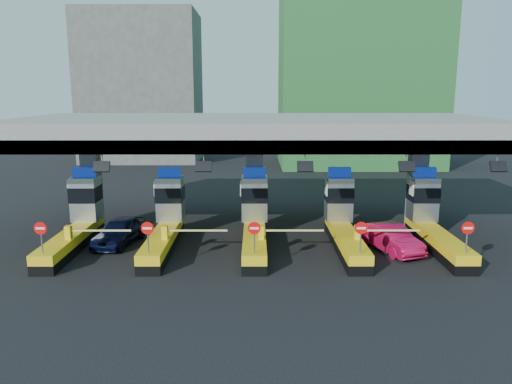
{
  "coord_description": "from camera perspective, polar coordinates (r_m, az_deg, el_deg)",
  "views": [
    {
      "loc": [
        0.04,
        -27.11,
        8.51
      ],
      "look_at": [
        0.09,
        0.0,
        3.04
      ],
      "focal_mm": 35.0,
      "sensor_mm": 36.0,
      "label": 1
    }
  ],
  "objects": [
    {
      "name": "toll_lane_far_left",
      "position": [
        30.03,
        -19.65,
        -2.97
      ],
      "size": [
        4.43,
        8.0,
        4.16
      ],
      "color": "black",
      "rests_on": "ground"
    },
    {
      "name": "bg_building_concrete",
      "position": [
        64.66,
        -12.91,
        11.57
      ],
      "size": [
        14.0,
        10.0,
        18.0
      ],
      "primitive_type": "cube",
      "color": "#4C4C49",
      "rests_on": "ground"
    },
    {
      "name": "ground",
      "position": [
        28.42,
        -0.18,
        -6.02
      ],
      "size": [
        120.0,
        120.0,
        0.0
      ],
      "primitive_type": "plane",
      "color": "black",
      "rests_on": "ground"
    },
    {
      "name": "toll_lane_far_right",
      "position": [
        30.01,
        19.32,
        -2.96
      ],
      "size": [
        4.43,
        8.0,
        4.16
      ],
      "color": "black",
      "rests_on": "ground"
    },
    {
      "name": "van",
      "position": [
        29.35,
        -15.33,
        -4.34
      ],
      "size": [
        2.63,
        4.66,
        1.5
      ],
      "primitive_type": "imported",
      "rotation": [
        0.0,
        0.0,
        -0.21
      ],
      "color": "black",
      "rests_on": "ground"
    },
    {
      "name": "toll_lane_left",
      "position": [
        28.75,
        -10.2,
        -3.1
      ],
      "size": [
        4.43,
        8.0,
        4.16
      ],
      "color": "black",
      "rests_on": "ground"
    },
    {
      "name": "bg_building_scaffold",
      "position": [
        60.56,
        11.78,
        16.38
      ],
      "size": [
        18.0,
        12.0,
        28.0
      ],
      "primitive_type": "cube",
      "color": "#1E5926",
      "rests_on": "ground"
    },
    {
      "name": "toll_lane_center",
      "position": [
        28.3,
        -0.17,
        -3.15
      ],
      "size": [
        4.43,
        8.0,
        4.16
      ],
      "color": "black",
      "rests_on": "ground"
    },
    {
      "name": "red_car",
      "position": [
        28.06,
        15.15,
        -5.13
      ],
      "size": [
        2.9,
        4.61,
        1.43
      ],
      "primitive_type": "imported",
      "rotation": [
        0.0,
        0.0,
        0.34
      ],
      "color": "#C10E41",
      "rests_on": "ground"
    },
    {
      "name": "toll_lane_right",
      "position": [
        28.73,
        9.86,
        -3.1
      ],
      "size": [
        4.43,
        8.0,
        4.16
      ],
      "color": "black",
      "rests_on": "ground"
    },
    {
      "name": "toll_canopy",
      "position": [
        30.08,
        -0.17,
        6.87
      ],
      "size": [
        28.0,
        12.09,
        7.0
      ],
      "color": "slate",
      "rests_on": "ground"
    }
  ]
}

